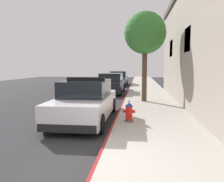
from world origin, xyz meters
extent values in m
cube|color=#2B2B2D|center=(-4.53, 10.00, -0.10)|extent=(28.91, 60.00, 0.20)
cube|color=#ADA89E|center=(1.47, 10.00, 0.07)|extent=(2.95, 60.00, 0.14)
cube|color=maroon|center=(-0.04, 10.00, 0.07)|extent=(0.08, 60.00, 0.14)
cube|color=black|center=(2.98, 6.50, 3.30)|extent=(0.06, 1.30, 1.10)
cube|color=black|center=(2.98, 11.70, 3.30)|extent=(0.06, 1.30, 1.10)
cube|color=white|center=(-1.23, 4.32, 0.58)|extent=(1.84, 4.80, 0.76)
cube|color=black|center=(-1.23, 4.47, 1.26)|extent=(1.64, 2.50, 0.60)
cube|color=black|center=(-1.23, 1.98, 0.32)|extent=(1.76, 0.16, 0.24)
cube|color=black|center=(-1.23, 6.66, 0.32)|extent=(1.76, 0.16, 0.24)
cylinder|color=black|center=(-2.09, 6.02, 0.32)|extent=(0.22, 0.64, 0.64)
cylinder|color=black|center=(-0.37, 6.02, 0.32)|extent=(0.22, 0.64, 0.64)
cylinder|color=black|center=(-2.09, 2.62, 0.32)|extent=(0.22, 0.64, 0.64)
cylinder|color=black|center=(-0.37, 2.62, 0.32)|extent=(0.22, 0.64, 0.64)
cube|color=black|center=(-1.23, 4.42, 1.62)|extent=(1.48, 0.20, 0.12)
cube|color=red|center=(-1.58, 4.42, 1.62)|extent=(0.44, 0.18, 0.11)
cube|color=#1E33E0|center=(-0.88, 4.42, 1.62)|extent=(0.44, 0.18, 0.11)
cube|color=black|center=(-1.35, 13.49, 0.58)|extent=(1.84, 4.80, 0.76)
cube|color=black|center=(-1.35, 13.64, 1.26)|extent=(1.64, 2.50, 0.60)
cube|color=black|center=(-1.35, 11.15, 0.32)|extent=(1.76, 0.16, 0.24)
cube|color=black|center=(-1.35, 15.83, 0.32)|extent=(1.76, 0.16, 0.24)
cylinder|color=black|center=(-2.21, 15.19, 0.32)|extent=(0.22, 0.64, 0.64)
cylinder|color=black|center=(-0.49, 15.19, 0.32)|extent=(0.22, 0.64, 0.64)
cylinder|color=black|center=(-2.21, 11.79, 0.32)|extent=(0.22, 0.64, 0.64)
cylinder|color=black|center=(-0.49, 11.79, 0.32)|extent=(0.22, 0.64, 0.64)
cube|color=navy|center=(-1.43, 20.86, 0.58)|extent=(1.84, 4.80, 0.76)
cube|color=black|center=(-1.43, 21.01, 1.26)|extent=(1.64, 2.50, 0.60)
cube|color=black|center=(-1.43, 18.52, 0.32)|extent=(1.76, 0.16, 0.24)
cube|color=black|center=(-1.43, 23.20, 0.32)|extent=(1.76, 0.16, 0.24)
cylinder|color=black|center=(-2.29, 22.56, 0.32)|extent=(0.22, 0.64, 0.64)
cylinder|color=black|center=(-0.57, 22.56, 0.32)|extent=(0.22, 0.64, 0.64)
cylinder|color=black|center=(-2.29, 19.16, 0.32)|extent=(0.22, 0.64, 0.64)
cylinder|color=black|center=(-0.57, 19.16, 0.32)|extent=(0.22, 0.64, 0.64)
cylinder|color=#4C4C51|center=(0.48, 3.74, 0.17)|extent=(0.32, 0.32, 0.06)
cylinder|color=red|center=(0.48, 3.74, 0.45)|extent=(0.24, 0.24, 0.50)
cone|color=navy|center=(0.48, 3.74, 0.77)|extent=(0.28, 0.28, 0.14)
cylinder|color=#4C4C51|center=(0.48, 3.74, 0.87)|extent=(0.05, 0.05, 0.06)
cylinder|color=red|center=(0.31, 3.74, 0.51)|extent=(0.10, 0.10, 0.10)
cylinder|color=red|center=(0.65, 3.74, 0.51)|extent=(0.10, 0.10, 0.10)
cylinder|color=red|center=(0.48, 3.56, 0.46)|extent=(0.13, 0.12, 0.13)
cylinder|color=brown|center=(1.12, 8.66, 1.63)|extent=(0.28, 0.28, 2.98)
sphere|color=#387A33|center=(1.12, 8.66, 3.93)|extent=(2.31, 2.31, 2.31)
camera|label=1|loc=(0.81, -4.23, 2.10)|focal=36.48mm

